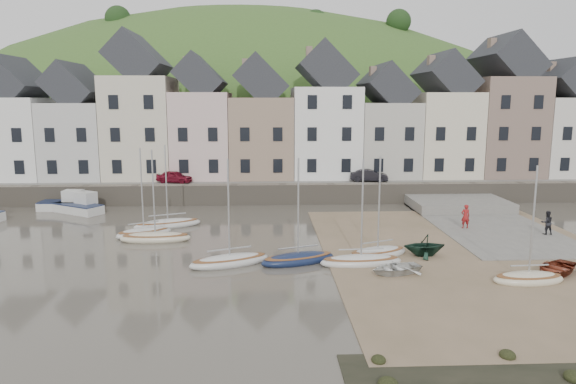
{
  "coord_description": "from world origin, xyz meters",
  "views": [
    {
      "loc": [
        -1.6,
        -30.03,
        9.3
      ],
      "look_at": [
        0.0,
        6.0,
        3.0
      ],
      "focal_mm": 32.97,
      "sensor_mm": 36.0,
      "label": 1
    }
  ],
  "objects_px": {
    "car_right": "(369,175)",
    "rowboat_red": "(556,268)",
    "rowboat_white": "(396,268)",
    "person_dark": "(547,223)",
    "car_left": "(174,177)",
    "rowboat_green": "(424,245)",
    "sailboat_0": "(168,224)",
    "person_red": "(465,216)"
  },
  "relations": [
    {
      "from": "person_dark",
      "to": "car_right",
      "type": "height_order",
      "value": "car_right"
    },
    {
      "from": "sailboat_0",
      "to": "person_red",
      "type": "relative_size",
      "value": 3.62
    },
    {
      "from": "rowboat_red",
      "to": "person_dark",
      "type": "height_order",
      "value": "person_dark"
    },
    {
      "from": "person_dark",
      "to": "car_left",
      "type": "xyz_separation_m",
      "value": [
        -27.94,
        14.83,
        1.23
      ]
    },
    {
      "from": "rowboat_red",
      "to": "car_right",
      "type": "distance_m",
      "value": 23.72
    },
    {
      "from": "person_red",
      "to": "car_right",
      "type": "xyz_separation_m",
      "value": [
        -4.53,
        12.82,
        1.19
      ]
    },
    {
      "from": "car_right",
      "to": "car_left",
      "type": "bearing_deg",
      "value": 99.64
    },
    {
      "from": "sailboat_0",
      "to": "rowboat_white",
      "type": "distance_m",
      "value": 18.24
    },
    {
      "from": "car_right",
      "to": "rowboat_red",
      "type": "bearing_deg",
      "value": -156.61
    },
    {
      "from": "rowboat_white",
      "to": "car_left",
      "type": "relative_size",
      "value": 0.85
    },
    {
      "from": "rowboat_red",
      "to": "car_right",
      "type": "height_order",
      "value": "car_right"
    },
    {
      "from": "rowboat_red",
      "to": "car_left",
      "type": "relative_size",
      "value": 0.96
    },
    {
      "from": "rowboat_red",
      "to": "person_red",
      "type": "xyz_separation_m",
      "value": [
        -1.09,
        10.16,
        0.6
      ]
    },
    {
      "from": "rowboat_red",
      "to": "person_red",
      "type": "height_order",
      "value": "person_red"
    },
    {
      "from": "rowboat_red",
      "to": "car_right",
      "type": "bearing_deg",
      "value": 155.44
    },
    {
      "from": "rowboat_green",
      "to": "car_left",
      "type": "height_order",
      "value": "car_left"
    },
    {
      "from": "sailboat_0",
      "to": "car_right",
      "type": "bearing_deg",
      "value": 32.78
    },
    {
      "from": "rowboat_green",
      "to": "person_red",
      "type": "xyz_separation_m",
      "value": [
        4.96,
        6.47,
        0.28
      ]
    },
    {
      "from": "car_right",
      "to": "person_dark",
      "type": "bearing_deg",
      "value": -137.74
    },
    {
      "from": "rowboat_white",
      "to": "rowboat_green",
      "type": "xyz_separation_m",
      "value": [
        2.52,
        3.18,
        0.36
      ]
    },
    {
      "from": "person_dark",
      "to": "car_left",
      "type": "height_order",
      "value": "car_left"
    },
    {
      "from": "person_red",
      "to": "rowboat_white",
      "type": "bearing_deg",
      "value": 51.79
    },
    {
      "from": "rowboat_green",
      "to": "person_red",
      "type": "bearing_deg",
      "value": 139.89
    },
    {
      "from": "sailboat_0",
      "to": "rowboat_red",
      "type": "distance_m",
      "value": 25.72
    },
    {
      "from": "rowboat_white",
      "to": "rowboat_green",
      "type": "bearing_deg",
      "value": 123.07
    },
    {
      "from": "rowboat_white",
      "to": "car_right",
      "type": "relative_size",
      "value": 0.81
    },
    {
      "from": "rowboat_white",
      "to": "person_dark",
      "type": "relative_size",
      "value": 1.74
    },
    {
      "from": "rowboat_white",
      "to": "car_right",
      "type": "distance_m",
      "value": 22.74
    },
    {
      "from": "car_left",
      "to": "rowboat_white",
      "type": "bearing_deg",
      "value": -127.12
    },
    {
      "from": "rowboat_green",
      "to": "person_red",
      "type": "height_order",
      "value": "person_red"
    },
    {
      "from": "person_red",
      "to": "car_right",
      "type": "relative_size",
      "value": 0.49
    },
    {
      "from": "person_red",
      "to": "rowboat_red",
      "type": "bearing_deg",
      "value": 95.68
    },
    {
      "from": "rowboat_red",
      "to": "person_dark",
      "type": "xyz_separation_m",
      "value": [
        3.87,
        8.15,
        0.55
      ]
    },
    {
      "from": "car_left",
      "to": "person_dark",
      "type": "bearing_deg",
      "value": -99.68
    },
    {
      "from": "rowboat_red",
      "to": "rowboat_green",
      "type": "bearing_deg",
      "value": -159.7
    },
    {
      "from": "rowboat_white",
      "to": "rowboat_red",
      "type": "bearing_deg",
      "value": 68.08
    },
    {
      "from": "rowboat_white",
      "to": "car_left",
      "type": "distance_m",
      "value": 27.36
    },
    {
      "from": "sailboat_0",
      "to": "person_dark",
      "type": "bearing_deg",
      "value": -8.05
    },
    {
      "from": "rowboat_green",
      "to": "rowboat_red",
      "type": "bearing_deg",
      "value": 55.96
    },
    {
      "from": "rowboat_green",
      "to": "rowboat_red",
      "type": "distance_m",
      "value": 7.09
    },
    {
      "from": "rowboat_green",
      "to": "car_left",
      "type": "bearing_deg",
      "value": -139.58
    },
    {
      "from": "rowboat_red",
      "to": "person_red",
      "type": "relative_size",
      "value": 1.86
    }
  ]
}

